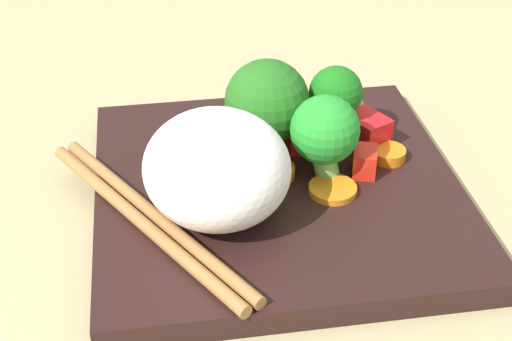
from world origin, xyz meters
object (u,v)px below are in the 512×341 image
carrot_slice_3 (278,171)px  chopstick_pair (147,218)px  square_plate (277,191)px  rice_mound (217,168)px  broccoli_floret_0 (268,102)px

carrot_slice_3 → chopstick_pair: 9.49cm
carrot_slice_3 → square_plate: bearing=164.6°
square_plate → rice_mound: rice_mound is taller
square_plate → chopstick_pair: size_ratio=1.29×
carrot_slice_3 → chopstick_pair: same height
broccoli_floret_0 → carrot_slice_3: broccoli_floret_0 is taller
square_plate → chopstick_pair: chopstick_pair is taller
square_plate → broccoli_floret_0: size_ratio=3.44×
broccoli_floret_0 → carrot_slice_3: (-3.14, -0.07, -3.53)cm
carrot_slice_3 → chopstick_pair: size_ratio=0.14×
broccoli_floret_0 → carrot_slice_3: size_ratio=2.65×
rice_mound → broccoli_floret_0: same height
square_plate → chopstick_pair: 9.22cm
square_plate → broccoli_floret_0: bearing=-1.4°
carrot_slice_3 → broccoli_floret_0: bearing=1.3°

